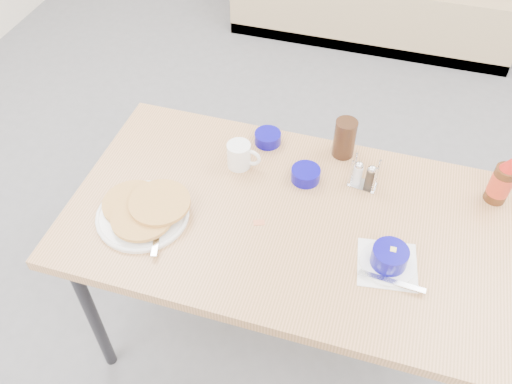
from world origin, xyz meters
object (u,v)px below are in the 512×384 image
(pancake_plate, at_px, (144,211))
(grits_setting, at_px, (389,259))
(dining_table, at_px, (285,228))
(condiment_caddy, at_px, (364,177))
(amber_tumbler, at_px, (345,138))
(coffee_mug, at_px, (240,155))
(creamer_bowl, at_px, (268,138))
(syrup_bottle, at_px, (502,182))
(butter_bowl, at_px, (306,175))

(pancake_plate, height_order, grits_setting, grits_setting)
(grits_setting, bearing_deg, dining_table, 163.35)
(condiment_caddy, bearing_deg, dining_table, -128.18)
(dining_table, distance_m, grits_setting, 0.36)
(amber_tumbler, distance_m, condiment_caddy, 0.17)
(pancake_plate, relative_size, coffee_mug, 2.46)
(creamer_bowl, height_order, syrup_bottle, syrup_bottle)
(dining_table, height_order, creamer_bowl, creamer_bowl)
(dining_table, relative_size, pancake_plate, 4.72)
(coffee_mug, xyz_separation_m, creamer_bowl, (0.06, 0.14, -0.03))
(amber_tumbler, bearing_deg, syrup_bottle, -7.75)
(dining_table, distance_m, coffee_mug, 0.30)
(amber_tumbler, distance_m, syrup_bottle, 0.52)
(dining_table, height_order, syrup_bottle, syrup_bottle)
(grits_setting, distance_m, creamer_bowl, 0.65)
(dining_table, distance_m, pancake_plate, 0.46)
(pancake_plate, bearing_deg, syrup_bottle, 20.42)
(creamer_bowl, bearing_deg, coffee_mug, -112.57)
(pancake_plate, distance_m, amber_tumbler, 0.73)
(amber_tumbler, xyz_separation_m, syrup_bottle, (0.52, -0.07, 0.01))
(pancake_plate, distance_m, condiment_caddy, 0.73)
(dining_table, bearing_deg, grits_setting, -16.65)
(creamer_bowl, bearing_deg, amber_tumbler, 4.05)
(coffee_mug, bearing_deg, amber_tumbler, 25.97)
(coffee_mug, distance_m, creamer_bowl, 0.16)
(grits_setting, distance_m, syrup_bottle, 0.48)
(amber_tumbler, bearing_deg, dining_table, -109.43)
(butter_bowl, bearing_deg, syrup_bottle, 8.46)
(creamer_bowl, bearing_deg, dining_table, -64.59)
(condiment_caddy, bearing_deg, grits_setting, -60.25)
(grits_setting, xyz_separation_m, condiment_caddy, (-0.12, 0.31, 0.01))
(amber_tumbler, relative_size, syrup_bottle, 0.78)
(amber_tumbler, xyz_separation_m, condiment_caddy, (0.09, -0.13, -0.03))
(creamer_bowl, xyz_separation_m, amber_tumbler, (0.27, 0.02, 0.05))
(creamer_bowl, bearing_deg, pancake_plate, -121.98)
(pancake_plate, xyz_separation_m, butter_bowl, (0.46, 0.31, 0.00))
(coffee_mug, xyz_separation_m, butter_bowl, (0.23, -0.00, -0.03))
(butter_bowl, xyz_separation_m, amber_tumbler, (0.10, 0.16, 0.05))
(dining_table, xyz_separation_m, amber_tumbler, (0.12, 0.34, 0.13))
(condiment_caddy, xyz_separation_m, syrup_bottle, (0.43, 0.06, 0.04))
(grits_setting, bearing_deg, condiment_caddy, 112.05)
(coffee_mug, bearing_deg, dining_table, -40.19)
(pancake_plate, bearing_deg, creamer_bowl, 58.02)
(amber_tumbler, bearing_deg, butter_bowl, -120.99)
(grits_setting, bearing_deg, pancake_plate, -177.77)
(coffee_mug, xyz_separation_m, amber_tumbler, (0.33, 0.16, 0.02))
(grits_setting, relative_size, syrup_bottle, 1.16)
(amber_tumbler, height_order, condiment_caddy, amber_tumbler)
(coffee_mug, height_order, condiment_caddy, condiment_caddy)
(coffee_mug, height_order, grits_setting, coffee_mug)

